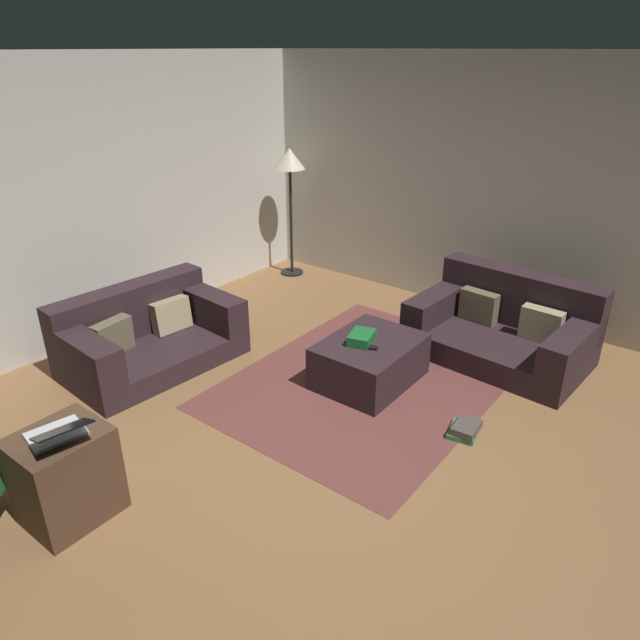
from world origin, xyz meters
The scene contains 13 objects.
ground_plane centered at (0.00, 0.00, 0.00)m, with size 6.40×6.40×0.00m, color brown.
rear_partition centered at (0.00, 3.14, 1.30)m, with size 6.40×0.12×2.60m, color beige.
corner_partition centered at (3.14, 0.00, 1.30)m, with size 0.12×6.40×2.60m, color beige.
couch_left centered at (0.15, 2.25, 0.27)m, with size 1.57×1.02×0.68m.
couch_right centered at (2.26, -0.26, 0.27)m, with size 1.07×1.59×0.74m.
ottoman centered at (1.09, 0.46, 0.19)m, with size 0.89×0.69×0.38m, color #2D1E23.
gift_box centered at (1.02, 0.51, 0.43)m, with size 0.25×0.18×0.09m, color #19662D.
tv_remote centered at (0.97, 0.41, 0.39)m, with size 0.05×0.16×0.02m, color black.
side_table centered at (-1.36, 1.04, 0.30)m, with size 0.52×0.44×0.59m, color #4C3323.
laptop centered at (-1.37, 0.98, 0.64)m, with size 0.37×0.44×0.18m.
book_stack centered at (0.87, -0.53, 0.05)m, with size 0.29×0.25×0.10m.
corner_lamp centered at (2.70, 2.68, 1.32)m, with size 0.36×0.36×1.55m.
area_rug centered at (1.09, 0.46, 0.00)m, with size 2.60×2.00×0.01m, color brown.
Camera 1 is at (-2.61, -1.85, 2.63)m, focal length 32.66 mm.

